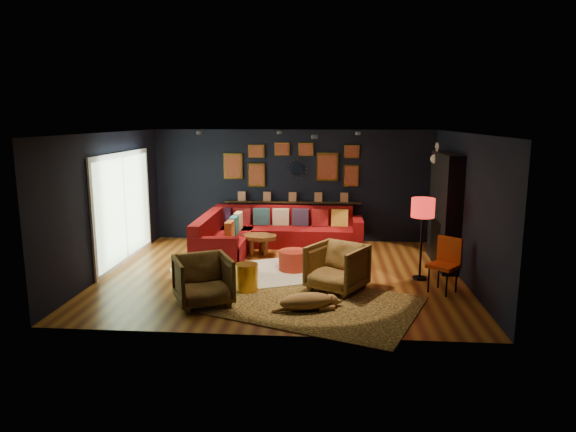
# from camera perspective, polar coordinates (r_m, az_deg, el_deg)

# --- Properties ---
(floor) EXTENTS (6.50, 6.50, 0.00)m
(floor) POSITION_cam_1_polar(r_m,az_deg,el_deg) (9.61, -0.66, -6.47)
(floor) COLOR #975F20
(floor) RESTS_ON ground
(room_walls) EXTENTS (6.50, 6.50, 6.50)m
(room_walls) POSITION_cam_1_polar(r_m,az_deg,el_deg) (9.26, -0.68, 2.99)
(room_walls) COLOR black
(room_walls) RESTS_ON ground
(sectional) EXTENTS (3.41, 2.69, 0.86)m
(sectional) POSITION_cam_1_polar(r_m,az_deg,el_deg) (11.33, -2.92, -2.11)
(sectional) COLOR maroon
(sectional) RESTS_ON ground
(ledge) EXTENTS (3.20, 0.12, 0.04)m
(ledge) POSITION_cam_1_polar(r_m,az_deg,el_deg) (12.00, 0.51, 1.54)
(ledge) COLOR black
(ledge) RESTS_ON room_walls
(gallery_wall) EXTENTS (3.15, 0.04, 1.02)m
(gallery_wall) POSITION_cam_1_polar(r_m,az_deg,el_deg) (11.93, 0.47, 5.78)
(gallery_wall) COLOR gold
(gallery_wall) RESTS_ON room_walls
(sunburst_mirror) EXTENTS (0.47, 0.16, 0.47)m
(sunburst_mirror) POSITION_cam_1_polar(r_m,az_deg,el_deg) (11.93, 1.01, 5.26)
(sunburst_mirror) COLOR silver
(sunburst_mirror) RESTS_ON room_walls
(fireplace) EXTENTS (0.31, 1.60, 2.20)m
(fireplace) POSITION_cam_1_polar(r_m,az_deg,el_deg) (10.44, 16.96, 0.24)
(fireplace) COLOR black
(fireplace) RESTS_ON ground
(deer_head) EXTENTS (0.50, 0.28, 0.45)m
(deer_head) POSITION_cam_1_polar(r_m,az_deg,el_deg) (10.81, 16.94, 6.09)
(deer_head) COLOR white
(deer_head) RESTS_ON fireplace
(sliding_door) EXTENTS (0.06, 2.80, 2.20)m
(sliding_door) POSITION_cam_1_polar(r_m,az_deg,el_deg) (10.70, -17.78, 0.85)
(sliding_door) COLOR white
(sliding_door) RESTS_ON ground
(ceiling_spots) EXTENTS (3.30, 2.50, 0.06)m
(ceiling_spots) POSITION_cam_1_polar(r_m,az_deg,el_deg) (9.97, -0.26, 9.13)
(ceiling_spots) COLOR black
(ceiling_spots) RESTS_ON room_walls
(shag_rug) EXTENTS (2.88, 2.54, 0.03)m
(shag_rug) POSITION_cam_1_polar(r_m,az_deg,el_deg) (9.51, -5.23, -6.60)
(shag_rug) COLOR silver
(shag_rug) RESTS_ON ground
(leopard_rug) EXTENTS (3.68, 3.19, 0.02)m
(leopard_rug) POSITION_cam_1_polar(r_m,az_deg,el_deg) (8.10, 2.87, -9.77)
(leopard_rug) COLOR #B99043
(leopard_rug) RESTS_ON ground
(coffee_table) EXTENTS (0.93, 0.78, 0.40)m
(coffee_table) POSITION_cam_1_polar(r_m,az_deg,el_deg) (10.84, -3.19, -2.54)
(coffee_table) COLOR brown
(coffee_table) RESTS_ON shag_rug
(pouf) EXTENTS (0.56, 0.56, 0.37)m
(pouf) POSITION_cam_1_polar(r_m,az_deg,el_deg) (9.72, 0.62, -4.93)
(pouf) COLOR maroon
(pouf) RESTS_ON shag_rug
(armchair_left) EXTENTS (1.08, 1.06, 0.85)m
(armchair_left) POSITION_cam_1_polar(r_m,az_deg,el_deg) (8.10, -9.41, -6.81)
(armchair_left) COLOR #B07D37
(armchair_left) RESTS_ON ground
(armchair_right) EXTENTS (1.13, 1.11, 0.87)m
(armchair_right) POSITION_cam_1_polar(r_m,az_deg,el_deg) (8.66, 5.46, -5.46)
(armchair_right) COLOR #B07D37
(armchair_right) RESTS_ON ground
(gold_stool) EXTENTS (0.38, 0.38, 0.47)m
(gold_stool) POSITION_cam_1_polar(r_m,az_deg,el_deg) (8.65, -4.61, -6.84)
(gold_stool) COLOR gold
(gold_stool) RESTS_ON ground
(orange_chair) EXTENTS (0.61, 0.61, 0.92)m
(orange_chair) POSITION_cam_1_polar(r_m,az_deg,el_deg) (8.93, 17.14, -4.69)
(orange_chair) COLOR black
(orange_chair) RESTS_ON ground
(floor_lamp) EXTENTS (0.41, 0.41, 1.48)m
(floor_lamp) POSITION_cam_1_polar(r_m,az_deg,el_deg) (9.32, 14.75, 0.45)
(floor_lamp) COLOR black
(floor_lamp) RESTS_ON ground
(dog) EXTENTS (1.23, 0.85, 0.35)m
(dog) POSITION_cam_1_polar(r_m,az_deg,el_deg) (7.81, 2.01, -9.11)
(dog) COLOR #A67C45
(dog) RESTS_ON leopard_rug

